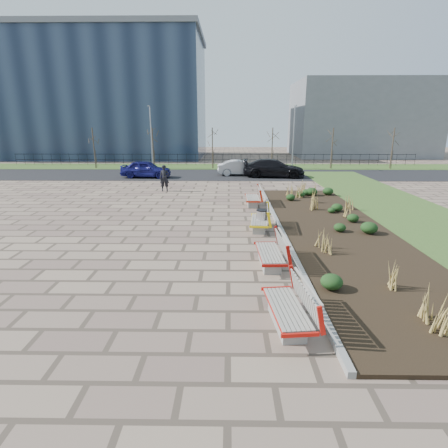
{
  "coord_description": "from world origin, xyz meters",
  "views": [
    {
      "loc": [
        1.67,
        -9.33,
        4.47
      ],
      "look_at": [
        1.5,
        3.0,
        0.9
      ],
      "focal_mm": 28.0,
      "sensor_mm": 36.0,
      "label": 1
    }
  ],
  "objects_px": {
    "lamp_west": "(151,138)",
    "bench_a": "(287,306)",
    "car_blue": "(146,169)",
    "car_silver": "(240,168)",
    "litter_bin": "(262,220)",
    "car_black": "(274,168)",
    "bench_d": "(252,196)",
    "pedestrian": "(164,178)",
    "lamp_east": "(293,138)",
    "bench_b": "(270,251)",
    "bench_c": "(259,219)"
  },
  "relations": [
    {
      "from": "bench_d",
      "to": "lamp_east",
      "type": "distance_m",
      "value": 16.98
    },
    {
      "from": "bench_b",
      "to": "car_blue",
      "type": "height_order",
      "value": "car_blue"
    },
    {
      "from": "car_black",
      "to": "car_silver",
      "type": "bearing_deg",
      "value": 75.22
    },
    {
      "from": "car_silver",
      "to": "car_black",
      "type": "distance_m",
      "value": 3.02
    },
    {
      "from": "bench_b",
      "to": "pedestrian",
      "type": "bearing_deg",
      "value": 111.44
    },
    {
      "from": "bench_b",
      "to": "car_blue",
      "type": "distance_m",
      "value": 20.71
    },
    {
      "from": "bench_c",
      "to": "lamp_east",
      "type": "height_order",
      "value": "lamp_east"
    },
    {
      "from": "bench_c",
      "to": "litter_bin",
      "type": "xyz_separation_m",
      "value": [
        0.1,
        0.01,
        -0.07
      ]
    },
    {
      "from": "bench_a",
      "to": "car_black",
      "type": "relative_size",
      "value": 0.4
    },
    {
      "from": "car_blue",
      "to": "car_silver",
      "type": "bearing_deg",
      "value": -75.49
    },
    {
      "from": "lamp_west",
      "to": "bench_a",
      "type": "bearing_deg",
      "value": -72.32
    },
    {
      "from": "bench_a",
      "to": "car_blue",
      "type": "bearing_deg",
      "value": 104.54
    },
    {
      "from": "pedestrian",
      "to": "car_black",
      "type": "relative_size",
      "value": 0.34
    },
    {
      "from": "bench_a",
      "to": "bench_c",
      "type": "xyz_separation_m",
      "value": [
        0.0,
        7.5,
        0.0
      ]
    },
    {
      "from": "bench_b",
      "to": "lamp_east",
      "type": "bearing_deg",
      "value": 76.15
    },
    {
      "from": "bench_d",
      "to": "litter_bin",
      "type": "distance_m",
      "value": 4.71
    },
    {
      "from": "car_black",
      "to": "lamp_east",
      "type": "relative_size",
      "value": 0.87
    },
    {
      "from": "car_blue",
      "to": "car_black",
      "type": "distance_m",
      "value": 10.85
    },
    {
      "from": "bench_b",
      "to": "car_black",
      "type": "relative_size",
      "value": 0.4
    },
    {
      "from": "lamp_west",
      "to": "litter_bin",
      "type": "bearing_deg",
      "value": -66.3
    },
    {
      "from": "bench_c",
      "to": "lamp_west",
      "type": "height_order",
      "value": "lamp_west"
    },
    {
      "from": "car_blue",
      "to": "lamp_east",
      "type": "bearing_deg",
      "value": -62.51
    },
    {
      "from": "bench_c",
      "to": "car_silver",
      "type": "relative_size",
      "value": 0.53
    },
    {
      "from": "car_blue",
      "to": "car_silver",
      "type": "distance_m",
      "value": 8.15
    },
    {
      "from": "car_black",
      "to": "pedestrian",
      "type": "bearing_deg",
      "value": 134.05
    },
    {
      "from": "car_blue",
      "to": "car_silver",
      "type": "relative_size",
      "value": 1.05
    },
    {
      "from": "bench_b",
      "to": "car_silver",
      "type": "bearing_deg",
      "value": 88.53
    },
    {
      "from": "bench_a",
      "to": "lamp_west",
      "type": "xyz_separation_m",
      "value": [
        -9.0,
        28.24,
        2.54
      ]
    },
    {
      "from": "car_blue",
      "to": "lamp_west",
      "type": "xyz_separation_m",
      "value": [
        -0.64,
        5.78,
        2.31
      ]
    },
    {
      "from": "bench_a",
      "to": "litter_bin",
      "type": "distance_m",
      "value": 7.51
    },
    {
      "from": "bench_a",
      "to": "car_black",
      "type": "distance_m",
      "value": 23.03
    },
    {
      "from": "litter_bin",
      "to": "lamp_west",
      "type": "distance_m",
      "value": 22.79
    },
    {
      "from": "litter_bin",
      "to": "pedestrian",
      "type": "relative_size",
      "value": 0.49
    },
    {
      "from": "lamp_west",
      "to": "lamp_east",
      "type": "xyz_separation_m",
      "value": [
        14.0,
        0.0,
        0.0
      ]
    },
    {
      "from": "litter_bin",
      "to": "pedestrian",
      "type": "distance_m",
      "value": 10.6
    },
    {
      "from": "bench_a",
      "to": "bench_d",
      "type": "bearing_deg",
      "value": 84.13
    },
    {
      "from": "car_blue",
      "to": "bench_b",
      "type": "bearing_deg",
      "value": -152.12
    },
    {
      "from": "bench_b",
      "to": "car_blue",
      "type": "xyz_separation_m",
      "value": [
        -8.36,
        18.95,
        0.23
      ]
    },
    {
      "from": "pedestrian",
      "to": "lamp_west",
      "type": "xyz_separation_m",
      "value": [
        -3.31,
        11.87,
        2.15
      ]
    },
    {
      "from": "litter_bin",
      "to": "car_black",
      "type": "height_order",
      "value": "car_black"
    },
    {
      "from": "pedestrian",
      "to": "lamp_east",
      "type": "height_order",
      "value": "lamp_east"
    },
    {
      "from": "bench_d",
      "to": "pedestrian",
      "type": "relative_size",
      "value": 1.19
    },
    {
      "from": "bench_b",
      "to": "lamp_west",
      "type": "xyz_separation_m",
      "value": [
        -9.0,
        24.73,
        2.54
      ]
    },
    {
      "from": "bench_c",
      "to": "lamp_east",
      "type": "bearing_deg",
      "value": 81.95
    },
    {
      "from": "pedestrian",
      "to": "lamp_east",
      "type": "xyz_separation_m",
      "value": [
        10.69,
        11.87,
        2.15
      ]
    },
    {
      "from": "bench_a",
      "to": "bench_d",
      "type": "distance_m",
      "value": 12.22
    },
    {
      "from": "litter_bin",
      "to": "lamp_east",
      "type": "height_order",
      "value": "lamp_east"
    },
    {
      "from": "lamp_west",
      "to": "car_blue",
      "type": "bearing_deg",
      "value": -83.66
    },
    {
      "from": "car_black",
      "to": "bench_b",
      "type": "bearing_deg",
      "value": 178.18
    },
    {
      "from": "litter_bin",
      "to": "car_blue",
      "type": "xyz_separation_m",
      "value": [
        -8.46,
        14.95,
        0.3
      ]
    }
  ]
}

